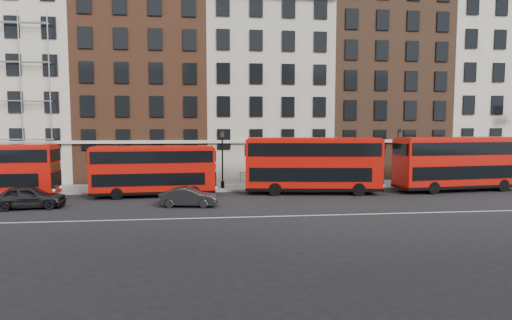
{
  "coord_description": "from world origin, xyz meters",
  "views": [
    {
      "loc": [
        -5.93,
        -26.42,
        5.56
      ],
      "look_at": [
        -2.48,
        5.0,
        3.0
      ],
      "focal_mm": 28.0,
      "sensor_mm": 36.0,
      "label": 1
    }
  ],
  "objects": [
    {
      "name": "car_front",
      "position": [
        -7.63,
        1.83,
        0.66
      ],
      "size": [
        4.19,
        1.96,
        1.33
      ],
      "primitive_type": "imported",
      "rotation": [
        0.0,
        0.0,
        1.43
      ],
      "color": "#232326",
      "rests_on": "ground"
    },
    {
      "name": "pavement",
      "position": [
        0.0,
        10.5,
        0.07
      ],
      "size": [
        80.0,
        5.0,
        0.15
      ],
      "primitive_type": "cube",
      "color": "gray",
      "rests_on": "ground"
    },
    {
      "name": "bus_c",
      "position": [
        2.42,
        6.32,
        2.54
      ],
      "size": [
        11.52,
        4.09,
        4.74
      ],
      "rotation": [
        0.0,
        0.0,
        -0.12
      ],
      "color": "#B51009",
      "rests_on": "ground"
    },
    {
      "name": "kerb",
      "position": [
        0.0,
        8.0,
        0.08
      ],
      "size": [
        80.0,
        0.3,
        0.16
      ],
      "primitive_type": "cube",
      "color": "gray",
      "rests_on": "ground"
    },
    {
      "name": "ground",
      "position": [
        0.0,
        0.0,
        0.0
      ],
      "size": [
        120.0,
        120.0,
        0.0
      ],
      "primitive_type": "plane",
      "color": "black",
      "rests_on": "ground"
    },
    {
      "name": "building_terrace",
      "position": [
        -0.31,
        17.88,
        10.24
      ],
      "size": [
        64.0,
        11.95,
        22.0
      ],
      "color": "beige",
      "rests_on": "ground"
    },
    {
      "name": "traffic_light",
      "position": [
        21.48,
        8.1,
        2.45
      ],
      "size": [
        0.25,
        0.45,
        3.27
      ],
      "color": "black",
      "rests_on": "pavement"
    },
    {
      "name": "road_centre_line",
      "position": [
        0.0,
        -2.0,
        0.01
      ],
      "size": [
        70.0,
        0.12,
        0.01
      ],
      "primitive_type": "cube",
      "color": "white",
      "rests_on": "ground"
    },
    {
      "name": "bus_b",
      "position": [
        -10.64,
        6.32,
        2.2
      ],
      "size": [
        9.88,
        2.93,
        4.1
      ],
      "rotation": [
        0.0,
        0.0,
        0.06
      ],
      "color": "#B51009",
      "rests_on": "ground"
    },
    {
      "name": "iron_railings",
      "position": [
        0.0,
        12.7,
        0.65
      ],
      "size": [
        6.6,
        0.06,
        1.0
      ],
      "primitive_type": null,
      "color": "black",
      "rests_on": "pavement"
    },
    {
      "name": "bus_d",
      "position": [
        15.48,
        6.31,
        2.55
      ],
      "size": [
        11.53,
        3.85,
        4.76
      ],
      "rotation": [
        0.0,
        0.0,
        0.1
      ],
      "color": "#B51009",
      "rests_on": "ground"
    },
    {
      "name": "lamp_post_left",
      "position": [
        -5.05,
        9.25,
        3.08
      ],
      "size": [
        0.44,
        0.44,
        5.33
      ],
      "color": "black",
      "rests_on": "pavement"
    },
    {
      "name": "lamp_post_right",
      "position": [
        11.29,
        8.78,
        3.08
      ],
      "size": [
        0.44,
        0.44,
        5.33
      ],
      "color": "black",
      "rests_on": "pavement"
    },
    {
      "name": "car_rear",
      "position": [
        -18.55,
        2.31,
        0.8
      ],
      "size": [
        4.86,
        2.4,
        1.59
      ],
      "primitive_type": "imported",
      "rotation": [
        0.0,
        0.0,
        1.68
      ],
      "color": "black",
      "rests_on": "ground"
    }
  ]
}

